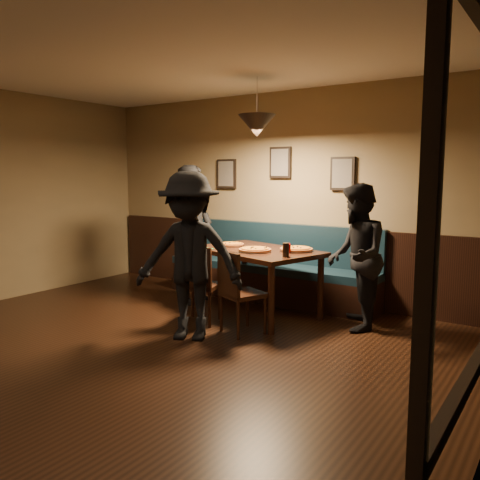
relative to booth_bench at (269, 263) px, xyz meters
The scene contains 25 objects.
floor 3.24m from the booth_bench, 90.00° to the right, with size 7.00×7.00×0.00m, color black.
ceiling 3.94m from the booth_bench, 90.00° to the right, with size 7.00×7.00×0.00m, color silver.
wall_back 0.95m from the booth_bench, 90.00° to the left, with size 6.00×6.00×0.00m, color #8C704F.
wall_right 4.48m from the booth_bench, 46.85° to the right, with size 7.00×7.00×0.00m, color #8C704F.
wainscot 0.27m from the booth_bench, 90.00° to the left, with size 5.88×0.06×1.00m, color black.
booth_bench is the anchor object (origin of this frame).
window_glass 4.11m from the booth_bench, 42.66° to the right, with size 2.40×2.40×0.00m, color black.
picture_left 1.52m from the booth_bench, 163.30° to the left, with size 0.32×0.04×0.42m, color black.
picture_center 1.38m from the booth_bench, 90.00° to the left, with size 0.32×0.04×0.42m, color black.
picture_right 1.52m from the booth_bench, 16.70° to the left, with size 0.32×0.04×0.42m, color black.
pendant_lamp 1.90m from the booth_bench, 71.57° to the right, with size 0.44×0.44×0.25m, color black.
dining_table 0.75m from the booth_bench, 71.57° to the right, with size 1.49×0.96×0.80m, color black.
chair_near_left 1.34m from the booth_bench, 95.26° to the right, with size 0.40×0.40×0.90m, color black, non-canonical shape.
chair_near_right 1.47m from the booth_bench, 70.26° to the right, with size 0.40×0.40×0.89m, color black, non-canonical shape.
diner_left 1.08m from the booth_bench, 140.43° to the right, with size 0.66×0.43×1.81m, color black.
diner_right 1.56m from the booth_bench, 21.42° to the right, with size 0.78×0.60×1.60m, color black.
diner_front 1.88m from the booth_bench, 85.60° to the right, with size 1.11×0.64×1.72m, color black.
pizza_a 0.73m from the booth_bench, 106.68° to the right, with size 0.32×0.32×0.04m, color #C06024.
pizza_b 0.97m from the booth_bench, 69.95° to the right, with size 0.38×0.38×0.04m, color orange.
pizza_c 0.94m from the booth_bench, 38.78° to the right, with size 0.38×0.38×0.04m, color orange.
soda_glass 1.32m from the booth_bench, 51.29° to the right, with size 0.07×0.07×0.15m, color black.
tabasco_bottle 1.09m from the booth_bench, 46.64° to the right, with size 0.03×0.03×0.13m, color #8A0409.
napkin_a 0.63m from the booth_bench, 125.44° to the right, with size 0.15×0.15×0.01m, color #207925.
napkin_b 1.10m from the booth_bench, 105.88° to the right, with size 0.14×0.14×0.01m, color #22802E.
cutlery_set 1.13m from the booth_bench, 77.33° to the right, with size 0.02×0.20×0.00m, color white.
Camera 1 is at (3.37, -2.47, 1.68)m, focal length 37.16 mm.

